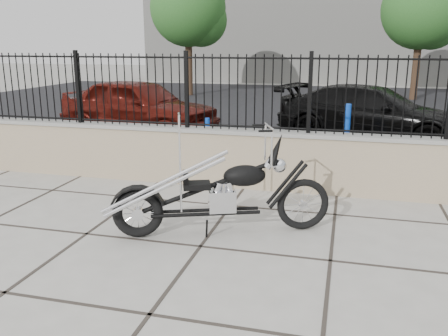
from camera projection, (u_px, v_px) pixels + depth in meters
ground_plane at (200, 247)px, 5.58m from camera, size 90.00×90.00×0.00m
parking_lot at (303, 109)px, 17.28m from camera, size 30.00×30.00×0.00m
retaining_wall at (245, 159)px, 7.80m from camera, size 14.00×0.36×0.96m
iron_fence at (246, 93)px, 7.53m from camera, size 14.00×0.08×1.20m
background_building at (327, 15)px, 29.36m from camera, size 22.00×6.00×8.00m
chopper_motorcycle at (218, 174)px, 5.78m from camera, size 2.58×1.37×1.55m
car_red at (138, 106)px, 12.33m from camera, size 4.59×2.66×1.47m
car_black at (372, 113)px, 11.53m from camera, size 4.95×3.14×1.34m
bollard_a at (207, 139)px, 9.72m from camera, size 0.12×0.12×0.85m
bollard_b at (346, 132)px, 9.67m from camera, size 0.18×0.18×1.14m
tree_left at (188, 5)px, 21.03m from camera, size 3.38×3.38×5.70m
tree_right at (422, 6)px, 19.30m from camera, size 3.23×3.23×5.44m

